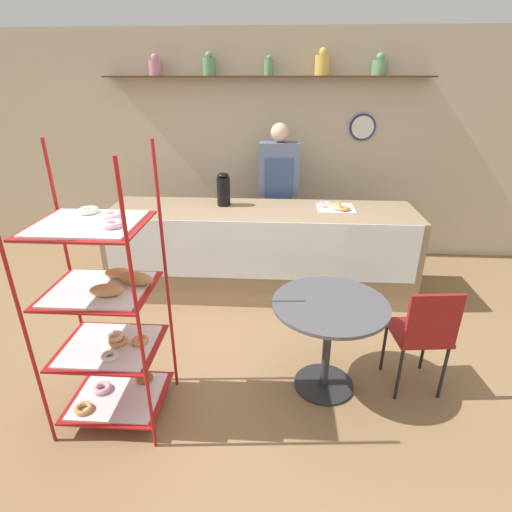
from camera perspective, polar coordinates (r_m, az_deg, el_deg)
The scene contains 9 objects.
ground_plane at distance 3.38m, azimuth -0.51°, elevation -15.67°, with size 14.00×14.00×0.00m, color olive.
back_wall at distance 5.15m, azimuth 1.50°, elevation 15.21°, with size 10.00×0.30×2.70m.
display_counter at distance 4.28m, azimuth 0.72°, elevation 0.74°, with size 3.16×0.81×0.93m.
pastry_rack at distance 2.72m, azimuth -20.46°, elevation -7.80°, with size 0.69×0.59×1.84m.
person_worker at distance 4.74m, azimuth 3.22°, elevation 9.05°, with size 0.45×0.23×1.72m.
cafe_table at distance 2.93m, azimuth 10.36°, elevation -9.51°, with size 0.82×0.82×0.73m.
cafe_chair at distance 3.08m, azimuth 22.89°, elevation -9.77°, with size 0.42×0.42×0.88m.
coffee_carafe at distance 4.23m, azimuth -4.67°, elevation 9.44°, with size 0.14×0.14×0.35m.
donut_tray_counter at distance 4.21m, azimuth 11.16°, elevation 6.92°, with size 0.38×0.33×0.05m.
Camera 1 is at (0.19, -2.59, 2.16)m, focal length 28.00 mm.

